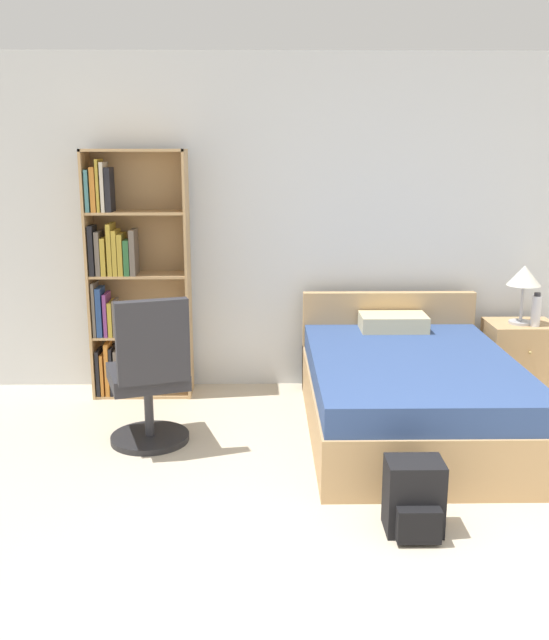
% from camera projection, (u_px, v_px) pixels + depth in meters
% --- Properties ---
extents(wall_back, '(9.00, 0.06, 2.60)m').
position_uv_depth(wall_back, '(342.00, 225.00, 5.61)').
color(wall_back, silver).
rests_on(wall_back, ground_plane).
extents(bookshelf, '(0.76, 0.29, 1.89)m').
position_uv_depth(bookshelf, '(126.00, 278.00, 5.43)').
color(bookshelf, tan).
rests_on(bookshelf, ground_plane).
extents(bed, '(1.35, 1.95, 0.80)m').
position_uv_depth(bed, '(409.00, 392.00, 4.83)').
color(bed, tan).
rests_on(bed, ground_plane).
extents(office_chair, '(0.61, 0.68, 1.01)m').
position_uv_depth(office_chair, '(150.00, 379.00, 4.54)').
color(office_chair, '#232326').
rests_on(office_chair, ground_plane).
extents(nightstand, '(0.51, 0.43, 0.58)m').
position_uv_depth(nightstand, '(519.00, 359.00, 5.55)').
color(nightstand, tan).
rests_on(nightstand, ground_plane).
extents(table_lamp, '(0.25, 0.25, 0.45)m').
position_uv_depth(table_lamp, '(524.00, 279.00, 5.38)').
color(table_lamp, '#B2B2B7').
rests_on(table_lamp, nightstand).
extents(water_bottle, '(0.07, 0.07, 0.26)m').
position_uv_depth(water_bottle, '(536.00, 310.00, 5.36)').
color(water_bottle, silver).
rests_on(water_bottle, nightstand).
extents(backpack_black, '(0.28, 0.29, 0.38)m').
position_uv_depth(backpack_black, '(414.00, 499.00, 3.57)').
color(backpack_black, black).
rests_on(backpack_black, ground_plane).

